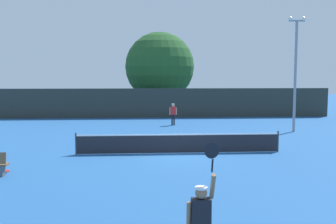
% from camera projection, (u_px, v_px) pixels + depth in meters
% --- Properties ---
extents(ground_plane, '(120.00, 120.00, 0.00)m').
position_uv_depth(ground_plane, '(179.00, 153.00, 18.84)').
color(ground_plane, '#235693').
extents(tennis_net, '(10.15, 0.08, 1.07)m').
position_uv_depth(tennis_net, '(179.00, 143.00, 18.79)').
color(tennis_net, '#232328').
rests_on(tennis_net, ground).
extents(perimeter_fence, '(31.45, 0.12, 2.71)m').
position_uv_depth(perimeter_fence, '(162.00, 103.00, 34.90)').
color(perimeter_fence, '#2D332D').
rests_on(perimeter_fence, ground).
extents(player_serving, '(0.68, 0.40, 2.53)m').
position_uv_depth(player_serving, '(201.00, 215.00, 7.38)').
color(player_serving, black).
rests_on(player_serving, ground).
extents(player_receiving, '(0.57, 0.25, 1.68)m').
position_uv_depth(player_receiving, '(173.00, 112.00, 29.49)').
color(player_receiving, red).
rests_on(player_receiving, ground).
extents(tennis_ball, '(0.07, 0.07, 0.07)m').
position_uv_depth(tennis_ball, '(189.00, 142.00, 21.92)').
color(tennis_ball, '#CCE033').
rests_on(tennis_ball, ground).
extents(spare_racket, '(0.28, 0.52, 0.04)m').
position_uv_depth(spare_racket, '(6.00, 171.00, 15.19)').
color(spare_racket, black).
rests_on(spare_racket, ground).
extents(light_pole, '(1.18, 0.28, 7.81)m').
position_uv_depth(light_pole, '(296.00, 67.00, 25.75)').
color(light_pole, gray).
rests_on(light_pole, ground).
extents(large_tree, '(7.27, 7.27, 8.45)m').
position_uv_depth(large_tree, '(160.00, 67.00, 39.92)').
color(large_tree, brown).
rests_on(large_tree, ground).
extents(parked_car_near, '(2.34, 4.38, 1.69)m').
position_uv_depth(parked_car_near, '(85.00, 103.00, 42.70)').
color(parked_car_near, red).
rests_on(parked_car_near, ground).
extents(parked_car_mid, '(2.09, 4.28, 1.69)m').
position_uv_depth(parked_car_mid, '(132.00, 104.00, 41.40)').
color(parked_car_mid, white).
rests_on(parked_car_mid, ground).
extents(parked_car_far, '(2.47, 4.42, 1.69)m').
position_uv_depth(parked_car_far, '(217.00, 104.00, 41.51)').
color(parked_car_far, white).
rests_on(parked_car_far, ground).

